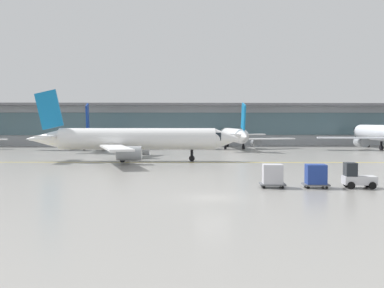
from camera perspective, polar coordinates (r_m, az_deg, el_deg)
name	(u,v)px	position (r m, az deg, el deg)	size (l,w,h in m)	color
ground_plane	(213,198)	(35.89, 2.40, -6.18)	(400.00, 400.00, 0.00)	gray
taxiway_centreline_stripe	(136,162)	(66.95, -6.41, -2.11)	(110.00, 0.36, 0.01)	yellow
terminal_concourse	(186,124)	(116.21, -0.66, 2.33)	(223.85, 11.00, 9.60)	#9EA3A8
gate_airplane_2	(94,136)	(97.77, -11.20, 0.87)	(24.32, 26.18, 8.67)	white
gate_airplane_3	(233,135)	(99.88, 4.77, 0.98)	(24.97, 26.88, 8.90)	white
taxiing_regional_jet	(135,140)	(68.81, -6.62, 0.50)	(29.94, 27.84, 9.92)	white
baggage_tug	(357,177)	(43.06, 18.41, -3.65)	(2.70, 1.80, 2.10)	silver
cargo_dolly_lead	(316,175)	(42.25, 14.05, -3.49)	(2.22, 1.76, 1.94)	#595B60
cargo_dolly_trailing	(273,175)	(41.68, 9.24, -3.53)	(2.22, 1.76, 1.94)	#595B60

